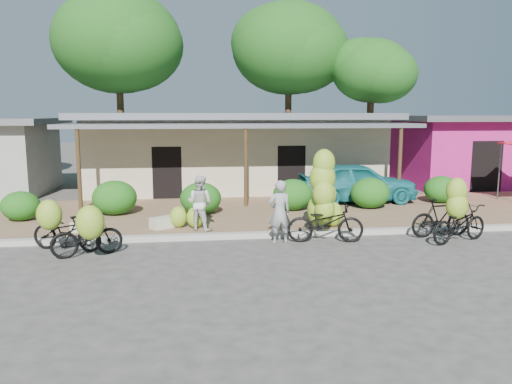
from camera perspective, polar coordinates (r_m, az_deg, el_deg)
ground at (r=11.68m, az=2.11°, el=-7.60°), size 100.00×100.00×0.00m
sidewalk at (r=16.48m, az=-0.74°, el=-2.49°), size 60.00×6.00×0.12m
curb at (r=13.57m, az=0.72°, el=-4.92°), size 60.00×0.25×0.15m
shop_main at (r=22.11m, az=-2.53°, el=4.77°), size 13.00×8.50×3.35m
shop_pink at (r=25.31m, az=21.96°, el=4.54°), size 6.00×6.00×3.25m
tree_far_center at (r=27.68m, az=-15.90°, el=16.36°), size 6.53×6.52×9.56m
tree_center_right at (r=28.37m, az=3.34°, el=16.23°), size 6.24×6.21×9.32m
tree_near_right at (r=27.34m, az=12.62°, el=13.54°), size 4.30×4.11×7.23m
hedge_0 at (r=16.67m, az=-25.32°, el=-1.45°), size 1.15×1.03×0.90m
hedge_1 at (r=16.57m, az=-15.86°, el=-0.62°), size 1.41×1.27×1.10m
hedge_2 at (r=16.12m, az=-6.34°, el=-0.73°), size 1.32×1.19×1.03m
hedge_3 at (r=16.76m, az=4.22°, el=-0.30°), size 1.34×1.20×1.04m
hedge_4 at (r=17.49m, az=12.91°, el=-0.12°), size 1.34×1.20×1.04m
hedge_5 at (r=19.33m, az=20.42°, el=0.29°), size 1.25×1.13×0.98m
bike_far_left at (r=12.98m, az=-21.04°, el=-3.94°), size 1.95×1.47×1.38m
bike_left at (r=12.19m, az=-18.68°, el=-4.41°), size 1.71×1.37×1.33m
bike_center at (r=13.28m, az=7.79°, el=-1.60°), size 2.06×1.35×2.40m
bike_right at (r=14.29m, az=20.82°, el=-2.21°), size 1.81×1.23×1.70m
bike_far_right at (r=14.01m, az=22.22°, el=-3.36°), size 2.01×1.31×1.00m
loose_banana_a at (r=14.23m, az=-6.93°, el=-2.87°), size 0.49×0.42×0.62m
loose_banana_b at (r=14.33m, az=-8.86°, el=-2.83°), size 0.49×0.42×0.61m
loose_banana_c at (r=14.45m, az=8.79°, el=-2.54°), size 0.57×0.48×0.71m
sack_near at (r=14.45m, az=-10.29°, el=-3.41°), size 0.93×0.81×0.30m
sack_far at (r=14.54m, az=-18.88°, el=-3.72°), size 0.78×0.44×0.28m
vendor at (r=12.84m, az=2.71°, el=-2.30°), size 0.65×0.48×1.65m
bystander at (r=13.86m, az=-6.45°, el=-1.25°), size 0.93×0.87×1.53m
teal_van at (r=18.59m, az=11.46°, el=1.11°), size 4.31×1.77×1.46m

